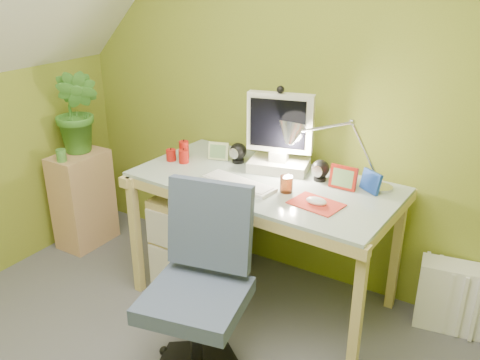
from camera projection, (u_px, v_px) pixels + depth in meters
The scene contains 19 objects.
wall_back at pixel (292, 93), 3.05m from camera, with size 3.20×0.01×2.40m, color olive.
desk at pixel (263, 241), 3.02m from camera, with size 1.49×0.74×0.80m, color tan, non-canonical shape.
monitor at pixel (280, 127), 2.90m from camera, with size 0.38×0.22×0.52m, color silver, non-canonical shape.
speaker_left at pixel (238, 153), 3.09m from camera, with size 0.10×0.10×0.12m, color black, non-canonical shape.
speaker_right at pixel (320, 170), 2.83m from camera, with size 0.10×0.10×0.12m, color black, non-canonical shape.
keyboard at pixel (239, 184), 2.78m from camera, with size 0.43×0.14×0.02m, color silver.
mousepad at pixel (316, 204), 2.57m from camera, with size 0.25×0.18×0.01m, color red.
mouse at pixel (316, 201), 2.56m from camera, with size 0.11×0.07×0.04m, color white.
amber_tumbler at pixel (286, 184), 2.69m from camera, with size 0.07×0.07×0.09m, color maroon.
candle_cluster at pixel (180, 151), 3.14m from camera, with size 0.15×0.13×0.11m, color #AE160F, non-canonical shape.
photo_frame_red at pixel (343, 178), 2.73m from camera, with size 0.15×0.02×0.13m, color #AF1F12.
photo_frame_blue at pixel (371, 182), 2.69m from camera, with size 0.13×0.02×0.11m, color #153A97.
photo_frame_green at pixel (219, 151), 3.14m from camera, with size 0.13×0.02×0.11m, color beige.
desk_lamp at pixel (356, 138), 2.68m from camera, with size 0.51×0.22×0.55m, color #BCBCC1, non-canonical shape.
side_ledge at pixel (83, 199), 3.68m from camera, with size 0.26×0.40×0.70m, color tan.
potted_plant at pixel (78, 111), 3.46m from camera, with size 0.32×0.26×0.59m, color #3D7E2A.
green_cup at pixel (61, 155), 3.40m from camera, with size 0.07×0.07×0.08m, color #4B8B3A.
task_chair at pixel (195, 297), 2.38m from camera, with size 0.52×0.52×0.95m, color #3E4B67, non-canonical shape.
radiator at pixel (455, 297), 2.83m from camera, with size 0.40×0.16×0.40m, color white.
Camera 1 is at (1.31, -1.13, 1.91)m, focal length 38.00 mm.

